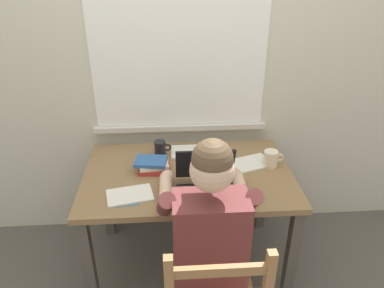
{
  "coord_description": "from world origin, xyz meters",
  "views": [
    {
      "loc": [
        -0.1,
        -1.86,
        1.91
      ],
      "look_at": [
        0.02,
        -0.05,
        0.94
      ],
      "focal_mm": 34.41,
      "sensor_mm": 36.0,
      "label": 1
    }
  ],
  "objects": [
    {
      "name": "paper_pile_near_laptop",
      "position": [
        0.01,
        0.25,
        0.73
      ],
      "size": [
        0.22,
        0.18,
        0.01
      ],
      "primitive_type": "cube",
      "rotation": [
        0.0,
        0.0,
        0.02
      ],
      "color": "silver",
      "rests_on": "desk"
    },
    {
      "name": "coffee_mug_dark",
      "position": [
        -0.16,
        0.22,
        0.77
      ],
      "size": [
        0.11,
        0.07,
        0.1
      ],
      "color": "black",
      "rests_on": "desk"
    },
    {
      "name": "paper_pile_back_corner",
      "position": [
        -0.33,
        -0.22,
        0.73
      ],
      "size": [
        0.27,
        0.2,
        0.01
      ],
      "primitive_type": "cube",
      "rotation": [
        0.0,
        0.0,
        0.2
      ],
      "color": "silver",
      "rests_on": "desk"
    },
    {
      "name": "computer_mouse",
      "position": [
        0.35,
        -0.28,
        0.74
      ],
      "size": [
        0.06,
        0.1,
        0.03
      ],
      "primitive_type": "ellipsoid",
      "color": "black",
      "rests_on": "desk"
    },
    {
      "name": "seated_person",
      "position": [
        0.07,
        -0.47,
        0.68
      ],
      "size": [
        0.5,
        0.6,
        1.24
      ],
      "color": "brown",
      "rests_on": "ground"
    },
    {
      "name": "book_stack_main",
      "position": [
        -0.21,
        0.03,
        0.76
      ],
      "size": [
        0.21,
        0.15,
        0.08
      ],
      "color": "#BC332D",
      "rests_on": "desk"
    },
    {
      "name": "landscape_photo_print",
      "position": [
        -0.34,
        -0.26,
        0.73
      ],
      "size": [
        0.14,
        0.11,
        0.0
      ],
      "primitive_type": "cube",
      "rotation": [
        0.0,
        0.0,
        0.13
      ],
      "color": "teal",
      "rests_on": "desk"
    },
    {
      "name": "paper_pile_side",
      "position": [
        0.39,
        0.07,
        0.73
      ],
      "size": [
        0.3,
        0.24,
        0.01
      ],
      "primitive_type": "cube",
      "rotation": [
        0.0,
        0.0,
        0.34
      ],
      "color": "silver",
      "rests_on": "desk"
    },
    {
      "name": "coffee_mug_white",
      "position": [
        0.51,
        0.05,
        0.78
      ],
      "size": [
        0.12,
        0.09,
        0.1
      ],
      "color": "beige",
      "rests_on": "desk"
    },
    {
      "name": "desk",
      "position": [
        0.0,
        0.0,
        0.63
      ],
      "size": [
        1.24,
        0.79,
        0.72
      ],
      "color": "olive",
      "rests_on": "ground"
    },
    {
      "name": "back_wall",
      "position": [
        -0.0,
        0.48,
        1.3
      ],
      "size": [
        6.0,
        0.08,
        2.6
      ],
      "color": "beige",
      "rests_on": "ground"
    },
    {
      "name": "laptop",
      "position": [
        0.09,
        -0.19,
        0.78
      ],
      "size": [
        0.33,
        0.31,
        0.22
      ],
      "color": "black",
      "rests_on": "desk"
    },
    {
      "name": "ground_plane",
      "position": [
        0.0,
        0.0,
        0.0
      ],
      "size": [
        8.0,
        8.0,
        0.0
      ],
      "primitive_type": "plane",
      "color": "#56514C"
    }
  ]
}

